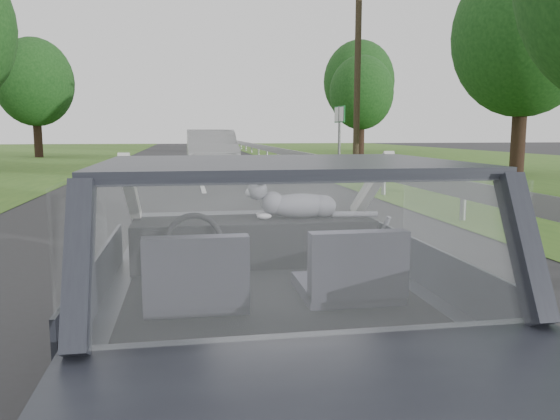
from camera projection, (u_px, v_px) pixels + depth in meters
name	position (u px, v px, depth m)	size (l,w,h in m)	color
ground	(268.00, 405.00, 3.17)	(140.00, 140.00, 0.00)	#2A2A2B
subject_car	(268.00, 285.00, 3.07)	(1.80, 4.00, 1.45)	#22242C
dashboard	(254.00, 241.00, 3.66)	(1.58, 0.45, 0.30)	black
driver_seat	(196.00, 274.00, 2.70)	(0.50, 0.72, 0.42)	black
passenger_seat	(352.00, 267.00, 2.83)	(0.50, 0.72, 0.42)	black
steering_wheel	(194.00, 241.00, 3.30)	(0.36, 0.36, 0.04)	black
cat	(300.00, 204.00, 3.68)	(0.64, 0.20, 0.29)	gray
guardrail	(379.00, 172.00, 13.57)	(0.05, 90.00, 0.32)	#989A9C
other_car	(211.00, 152.00, 20.25)	(1.98, 5.02, 1.65)	#B6B7BB
highway_sign	(339.00, 140.00, 20.27)	(0.10, 1.00, 2.51)	#0E6023
utility_pole	(357.00, 71.00, 22.99)	(0.27, 0.27, 8.19)	#403424
tree_1	(523.00, 68.00, 19.71)	(5.10, 5.10, 7.72)	black
tree_2	(361.00, 107.00, 35.22)	(4.12, 4.12, 6.24)	black
tree_3	(359.00, 98.00, 43.21)	(5.57, 5.57, 8.44)	black
tree_6	(36.00, 100.00, 33.07)	(4.60, 4.60, 6.98)	black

